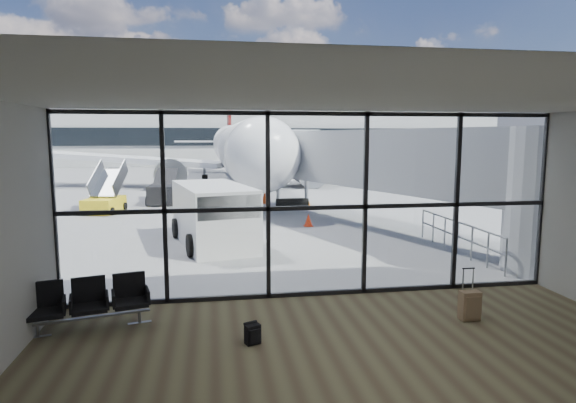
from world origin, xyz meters
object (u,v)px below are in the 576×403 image
object	(u,v)px
airliner	(239,149)
service_van	(214,214)
backpack	(253,334)
seating_row	(89,301)
suitcase	(470,305)
mobile_stairs	(105,202)
belt_loader	(164,192)

from	to	relation	value
airliner	service_van	distance (m)	22.86
backpack	service_van	world-z (taller)	service_van
seating_row	suitcase	bearing A→B (deg)	-19.66
backpack	service_van	bearing A→B (deg)	71.33
airliner	mobile_stairs	distance (m)	16.24
mobile_stairs	seating_row	bearing A→B (deg)	-69.53
backpack	suitcase	distance (m)	4.69
backpack	suitcase	bearing A→B (deg)	-17.29
seating_row	mobile_stairs	size ratio (longest dim) A/B	0.72
airliner	service_van	world-z (taller)	airliner
airliner	service_van	xyz separation A→B (m)	(-2.23, -22.68, -1.86)
backpack	belt_loader	size ratio (longest dim) A/B	0.10
airliner	mobile_stairs	size ratio (longest dim) A/B	11.66
seating_row	mobile_stairs	distance (m)	16.40
seating_row	mobile_stairs	bearing A→B (deg)	87.22
backpack	mobile_stairs	size ratio (longest dim) A/B	0.13
airliner	belt_loader	bearing A→B (deg)	-116.23
suitcase	mobile_stairs	size ratio (longest dim) A/B	0.35
backpack	mobile_stairs	distance (m)	18.53
belt_loader	mobile_stairs	size ratio (longest dim) A/B	1.31
suitcase	airliner	world-z (taller)	airliner
backpack	suitcase	size ratio (longest dim) A/B	0.37
service_van	mobile_stairs	world-z (taller)	service_van
seating_row	service_van	bearing A→B (deg)	57.49
backpack	mobile_stairs	world-z (taller)	mobile_stairs
suitcase	airliner	distance (m)	31.24
backpack	belt_loader	xyz separation A→B (m)	(-3.57, 20.70, 0.45)
airliner	backpack	bearing A→B (deg)	-93.51
backpack	airliner	distance (m)	31.60
airliner	mobile_stairs	world-z (taller)	airliner
backpack	seating_row	bearing A→B (deg)	134.79
belt_loader	airliner	bearing A→B (deg)	66.07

